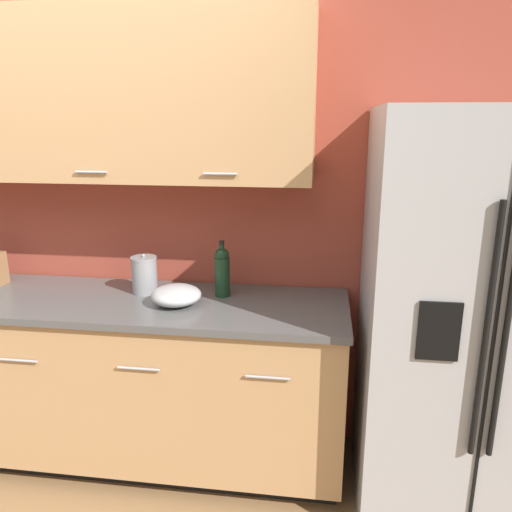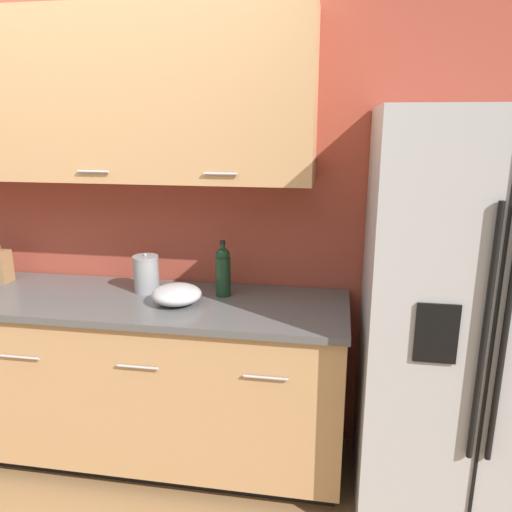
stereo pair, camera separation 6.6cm
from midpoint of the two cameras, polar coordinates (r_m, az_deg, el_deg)
name	(u,v)px [view 2 (the right image)]	position (r m, az deg, el deg)	size (l,w,h in m)	color
wall_back	(96,182)	(2.90, -17.18, 8.09)	(10.00, 0.39, 2.60)	#993D2D
counter_unit	(112,375)	(2.89, -15.50, -12.99)	(2.51, 0.64, 0.93)	black
refrigerator	(467,322)	(2.47, 23.65, -6.90)	(0.90, 0.77, 1.87)	#9E9EA0
wine_bottle	(223,270)	(2.57, -3.05, -1.66)	(0.08, 0.08, 0.29)	black
steel_canister	(146,274)	(2.69, -11.75, -2.00)	(0.14, 0.14, 0.21)	gray
mixing_bowl	(177,294)	(2.50, -8.31, -4.36)	(0.25, 0.25, 0.10)	#A3A3A5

